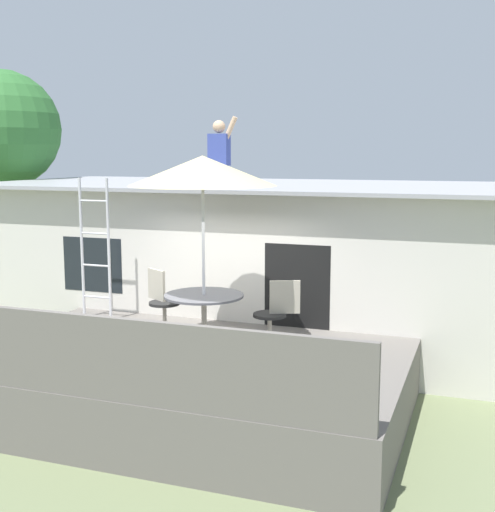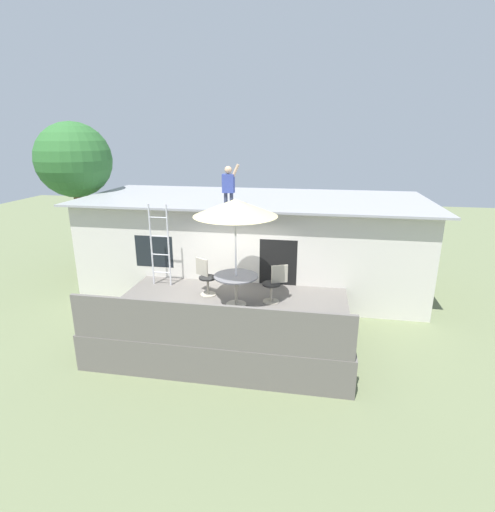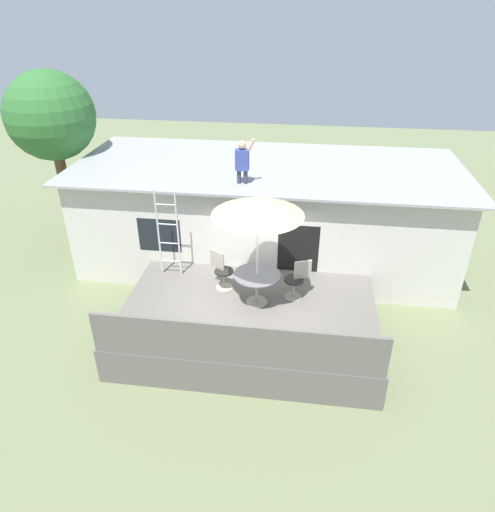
{
  "view_description": "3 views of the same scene",
  "coord_description": "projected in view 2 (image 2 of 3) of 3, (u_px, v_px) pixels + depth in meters",
  "views": [
    {
      "loc": [
        3.58,
        -7.74,
        3.37
      ],
      "look_at": [
        0.49,
        0.83,
        1.96
      ],
      "focal_mm": 46.82,
      "sensor_mm": 36.0,
      "label": 1
    },
    {
      "loc": [
        1.91,
        -8.36,
        4.7
      ],
      "look_at": [
        0.29,
        0.88,
        1.79
      ],
      "focal_mm": 27.58,
      "sensor_mm": 36.0,
      "label": 2
    },
    {
      "loc": [
        1.1,
        -8.39,
        6.82
      ],
      "look_at": [
        -0.17,
        0.95,
        1.49
      ],
      "focal_mm": 32.38,
      "sensor_mm": 36.0,
      "label": 3
    }
  ],
  "objects": [
    {
      "name": "step_ladder",
      "position": [
        160.0,
        246.0,
        10.33
      ],
      "size": [
        0.52,
        0.04,
        2.2
      ],
      "color": "silver",
      "rests_on": "deck"
    },
    {
      "name": "house",
      "position": [
        253.0,
        242.0,
        12.53
      ],
      "size": [
        10.5,
        4.5,
        2.83
      ],
      "color": "beige",
      "rests_on": "ground"
    },
    {
      "name": "backyard_tree",
      "position": [
        74.0,
        161.0,
        13.22
      ],
      "size": [
        2.5,
        2.5,
        5.12
      ],
      "color": "brown",
      "rests_on": "ground"
    },
    {
      "name": "patio_table",
      "position": [
        236.0,
        282.0,
        9.21
      ],
      "size": [
        1.04,
        1.04,
        0.74
      ],
      "color": "#A59E8C",
      "rests_on": "deck"
    },
    {
      "name": "person_figure",
      "position": [
        229.0,
        183.0,
        10.65
      ],
      "size": [
        0.47,
        0.2,
        1.11
      ],
      "color": "#33384C",
      "rests_on": "house"
    },
    {
      "name": "deck",
      "position": [
        229.0,
        321.0,
        9.45
      ],
      "size": [
        5.6,
        3.96,
        0.8
      ],
      "primitive_type": "cube",
      "color": "#605B56",
      "rests_on": "ground"
    },
    {
      "name": "patio_umbrella",
      "position": [
        235.0,
        208.0,
        8.69
      ],
      "size": [
        1.9,
        1.9,
        2.54
      ],
      "color": "silver",
      "rests_on": "deck"
    },
    {
      "name": "patio_chair_right",
      "position": [
        274.0,
        284.0,
        9.45
      ],
      "size": [
        0.6,
        0.44,
        0.92
      ],
      "rotation": [
        0.0,
        0.0,
        -2.75
      ],
      "color": "#A59E8C",
      "rests_on": "deck"
    },
    {
      "name": "patio_chair_left",
      "position": [
        206.0,
        277.0,
        9.89
      ],
      "size": [
        0.57,
        0.44,
        0.92
      ],
      "rotation": [
        0.0,
        0.0,
        -0.53
      ],
      "color": "#A59E8C",
      "rests_on": "deck"
    },
    {
      "name": "deck_railing",
      "position": [
        207.0,
        326.0,
        7.39
      ],
      "size": [
        5.5,
        0.08,
        0.9
      ],
      "primitive_type": "cube",
      "color": "#605B56",
      "rests_on": "deck"
    },
    {
      "name": "ground_plane",
      "position": [
        230.0,
        336.0,
        9.57
      ],
      "size": [
        40.0,
        40.0,
        0.0
      ],
      "primitive_type": "plane",
      "color": "#66704C"
    }
  ]
}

